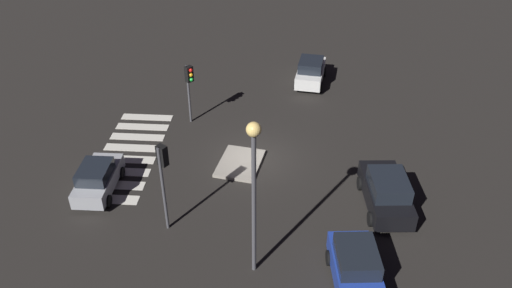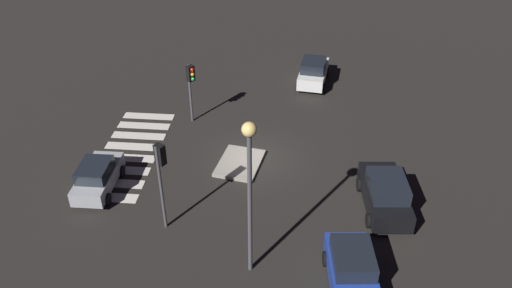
{
  "view_description": "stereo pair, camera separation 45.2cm",
  "coord_description": "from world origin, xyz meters",
  "views": [
    {
      "loc": [
        23.05,
        1.65,
        16.45
      ],
      "look_at": [
        0.0,
        0.0,
        1.0
      ],
      "focal_mm": 35.54,
      "sensor_mm": 36.0,
      "label": 1
    },
    {
      "loc": [
        23.01,
        2.1,
        16.45
      ],
      "look_at": [
        0.0,
        0.0,
        1.0
      ],
      "focal_mm": 35.54,
      "sensor_mm": 36.0,
      "label": 2
    }
  ],
  "objects": [
    {
      "name": "ground_plane",
      "position": [
        0.0,
        0.0,
        0.0
      ],
      "size": [
        80.0,
        80.0,
        0.0
      ],
      "primitive_type": "plane",
      "color": "black"
    },
    {
      "name": "traffic_island",
      "position": [
        0.61,
        -0.84,
        0.09
      ],
      "size": [
        3.3,
        2.7,
        0.18
      ],
      "color": "gray",
      "rests_on": "ground"
    },
    {
      "name": "car_silver",
      "position": [
        3.4,
        -7.77,
        0.81
      ],
      "size": [
        3.82,
        1.82,
        1.65
      ],
      "rotation": [
        0.0,
        0.0,
        3.15
      ],
      "color": "#9EA0A5",
      "rests_on": "ground"
    },
    {
      "name": "car_black",
      "position": [
        3.61,
        6.57,
        0.94
      ],
      "size": [
        4.54,
        2.37,
        1.92
      ],
      "rotation": [
        0.0,
        0.0,
        3.23
      ],
      "color": "black",
      "rests_on": "ground"
    },
    {
      "name": "car_white",
      "position": [
        -9.68,
        3.18,
        0.88
      ],
      "size": [
        4.3,
        2.36,
        1.8
      ],
      "rotation": [
        0.0,
        0.0,
        3.01
      ],
      "color": "silver",
      "rests_on": "ground"
    },
    {
      "name": "car_blue",
      "position": [
        8.68,
        4.68,
        0.89
      ],
      "size": [
        4.31,
        2.28,
        1.82
      ],
      "rotation": [
        0.0,
        0.0,
        0.1
      ],
      "color": "#1E389E",
      "rests_on": "ground"
    },
    {
      "name": "traffic_light_south",
      "position": [
        -3.66,
        -4.24,
        2.89
      ],
      "size": [
        0.54,
        0.53,
        3.81
      ],
      "rotation": [
        0.0,
        0.0,
        0.86
      ],
      "color": "#47474C",
      "rests_on": "ground"
    },
    {
      "name": "traffic_light_east",
      "position": [
        5.72,
        -3.64,
        3.41
      ],
      "size": [
        0.53,
        0.54,
        4.51
      ],
      "rotation": [
        0.0,
        0.0,
        2.57
      ],
      "color": "#47474C",
      "rests_on": "ground"
    },
    {
      "name": "street_lamp",
      "position": [
        8.09,
        0.5,
        5.02
      ],
      "size": [
        0.56,
        0.56,
        7.31
      ],
      "color": "#47474C",
      "rests_on": "ground"
    },
    {
      "name": "crosswalk_near",
      "position": [
        0.0,
        -7.23,
        0.01
      ],
      "size": [
        8.75,
        3.2,
        0.02
      ],
      "color": "silver",
      "rests_on": "ground"
    }
  ]
}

